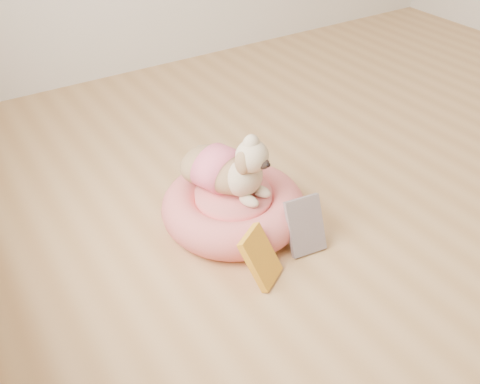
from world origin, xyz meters
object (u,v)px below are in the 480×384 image
pet_bed (234,207)px  book_white (305,226)px  book_yellow (261,257)px  dog (228,158)px

pet_bed → book_white: book_white is taller
book_yellow → dog: bearing=45.1°
pet_bed → dog: dog is taller
pet_bed → book_white: bearing=-62.7°
pet_bed → book_yellow: book_yellow is taller
pet_bed → book_yellow: size_ratio=2.81×
pet_bed → book_white: (0.15, -0.29, 0.03)m
book_yellow → book_white: 0.25m
book_yellow → book_white: size_ratio=0.94×
dog → book_white: dog is taller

